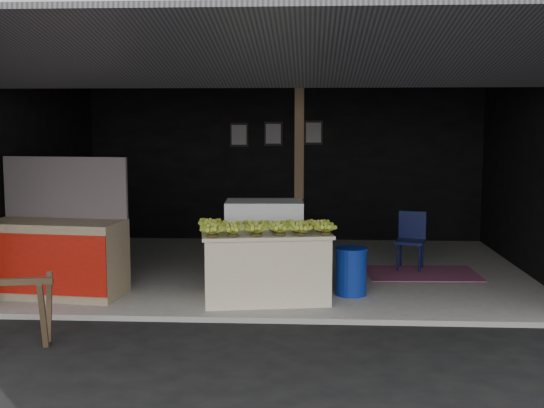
# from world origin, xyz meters

# --- Properties ---
(ground) EXTENTS (80.00, 80.00, 0.00)m
(ground) POSITION_xyz_m (0.00, 0.00, 0.00)
(ground) COLOR black
(ground) RESTS_ON ground
(concrete_slab) EXTENTS (7.00, 5.00, 0.06)m
(concrete_slab) POSITION_xyz_m (0.00, 2.50, 0.03)
(concrete_slab) COLOR gray
(concrete_slab) RESTS_ON ground
(shophouse) EXTENTS (7.40, 7.29, 3.02)m
(shophouse) POSITION_xyz_m (0.00, 2.82, 2.10)
(shophouse) COLOR black
(shophouse) RESTS_ON ground
(banana_table) EXTENTS (1.60, 1.14, 0.81)m
(banana_table) POSITION_xyz_m (-0.07, 0.77, 0.47)
(banana_table) COLOR silver
(banana_table) RESTS_ON concrete_slab
(banana_pile) EXTENTS (1.47, 1.02, 0.16)m
(banana_pile) POSITION_xyz_m (-0.07, 0.77, 0.95)
(banana_pile) COLOR gold
(banana_pile) RESTS_ON banana_table
(white_crate) EXTENTS (1.01, 0.71, 1.08)m
(white_crate) POSITION_xyz_m (-0.13, 1.52, 0.60)
(white_crate) COLOR white
(white_crate) RESTS_ON concrete_slab
(neighbor_stall) EXTENTS (1.67, 0.91, 1.65)m
(neighbor_stall) POSITION_xyz_m (-2.59, 0.84, 0.56)
(neighbor_stall) COLOR #998466
(neighbor_stall) RESTS_ON concrete_slab
(sawhorse) EXTENTS (0.70, 0.70, 0.66)m
(sawhorse) POSITION_xyz_m (-2.32, -0.90, 0.42)
(sawhorse) COLOR #4A3825
(sawhorse) RESTS_ON ground
(water_barrel) EXTENTS (0.37, 0.37, 0.54)m
(water_barrel) POSITION_xyz_m (0.94, 1.05, 0.33)
(water_barrel) COLOR navy
(water_barrel) RESTS_ON concrete_slab
(plastic_chair) EXTENTS (0.47, 0.47, 0.81)m
(plastic_chair) POSITION_xyz_m (1.88, 2.57, 0.53)
(plastic_chair) COLOR #0A1038
(plastic_chair) RESTS_ON concrete_slab
(magenta_rug) EXTENTS (1.54, 1.06, 0.01)m
(magenta_rug) POSITION_xyz_m (1.99, 2.26, 0.07)
(magenta_rug) COLOR maroon
(magenta_rug) RESTS_ON concrete_slab
(picture_frames) EXTENTS (1.62, 0.04, 0.46)m
(picture_frames) POSITION_xyz_m (-0.17, 4.89, 1.93)
(picture_frames) COLOR black
(picture_frames) RESTS_ON shophouse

